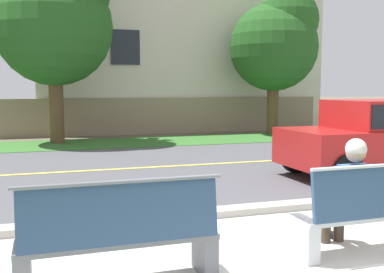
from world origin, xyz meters
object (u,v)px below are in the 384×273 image
Objects in this scene: bench_right at (375,213)px; shade_tree_centre at (277,40)px; shade_tree_left at (58,18)px; bench_left at (120,239)px; seated_person_blue at (349,190)px.

shade_tree_centre is (5.18, 11.80, 3.11)m from bench_right.
bench_right is at bearing -76.26° from shade_tree_left.
bench_left and bench_right have the same top height.
shade_tree_left reaches higher than bench_right.
shade_tree_centre is at bearing 3.22° from shade_tree_left.
seated_person_blue reaches higher than bench_right.
bench_left is 0.29× the size of shade_tree_left.
bench_left is 2.54m from seated_person_blue.
shade_tree_centre is at bearing 56.15° from bench_left.
bench_left is at bearing -123.85° from shade_tree_centre.
shade_tree_centre is at bearing 66.29° from bench_right.
shade_tree_centre reaches higher than seated_person_blue.
bench_right is 12.20m from shade_tree_left.
seated_person_blue is at bearing 141.42° from bench_right.
seated_person_blue is (2.52, 0.17, 0.22)m from bench_left.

